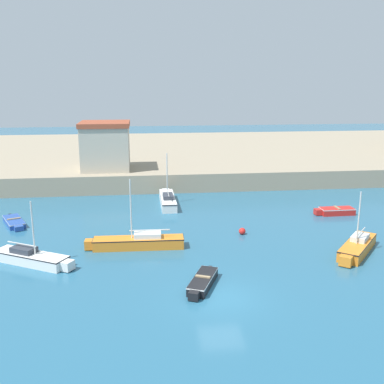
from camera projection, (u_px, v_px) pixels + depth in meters
The scene contains 11 objects.
ground_plane at pixel (222, 297), 24.60m from camera, with size 200.00×200.00×0.00m, color #28607F.
quay_seawall at pixel (169, 155), 66.68m from camera, with size 120.00×40.00×2.01m, color gray.
dinghy_red_0 at pixel (335, 211), 39.99m from camera, with size 3.54×1.33×0.66m.
sailboat_white_1 at pixel (168, 199), 43.17m from camera, with size 1.36×6.80×4.94m.
sailboat_orange_2 at pixel (357, 246), 30.90m from camera, with size 4.58×5.14×4.41m.
dinghy_black_3 at pixel (202, 282), 25.83m from camera, with size 2.24×3.77×0.62m.
dinghy_blue_4 at pixel (14, 222), 37.09m from camera, with size 2.56×3.98×0.52m.
sailboat_orange_5 at pixel (138, 242), 31.81m from camera, with size 7.00×1.53×5.02m.
sailboat_white_7 at pixel (32, 257), 29.07m from camera, with size 5.65×3.86×4.23m.
mooring_buoy at pixel (242, 231), 34.72m from camera, with size 0.52×0.52×0.52m, color red.
harbor_shed_mid_row at pixel (106, 145), 49.69m from camera, with size 5.39×5.60×5.25m.
Camera 1 is at (-4.23, -22.18, 11.46)m, focal length 42.00 mm.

